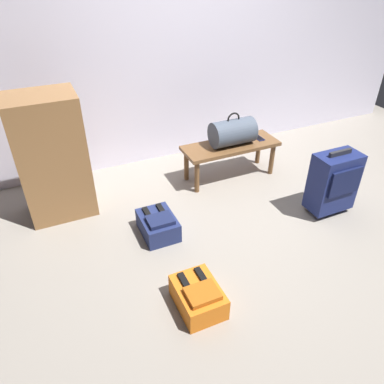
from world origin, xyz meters
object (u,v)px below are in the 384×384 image
object	(u,v)px
bench	(230,149)
backpack_navy	(158,225)
duffel_bag_slate	(233,132)
cell_phone	(259,138)
side_cabinet	(53,157)
backpack_orange	(198,296)
suitcase_upright_navy	(333,182)

from	to	relation	value
bench	backpack_navy	distance (m)	1.19
duffel_bag_slate	cell_phone	bearing A→B (deg)	0.63
cell_phone	side_cabinet	bearing A→B (deg)	177.15
duffel_bag_slate	backpack_orange	world-z (taller)	duffel_bag_slate
suitcase_upright_navy	side_cabinet	xyz separation A→B (m)	(-2.22, 1.03, 0.23)
suitcase_upright_navy	side_cabinet	bearing A→B (deg)	155.19
backpack_orange	side_cabinet	world-z (taller)	side_cabinet
suitcase_upright_navy	backpack_navy	distance (m)	1.59
bench	duffel_bag_slate	xyz separation A→B (m)	(0.01, -0.00, 0.19)
duffel_bag_slate	side_cabinet	bearing A→B (deg)	176.49
backpack_orange	cell_phone	bearing A→B (deg)	46.25
cell_phone	backpack_navy	xyz separation A→B (m)	(-1.35, -0.59, -0.29)
bench	suitcase_upright_navy	world-z (taller)	suitcase_upright_navy
backpack_navy	side_cabinet	distance (m)	1.08
backpack_navy	side_cabinet	size ratio (longest dim) A/B	0.35
suitcase_upright_navy	side_cabinet	size ratio (longest dim) A/B	0.57
duffel_bag_slate	backpack_navy	size ratio (longest dim) A/B	1.16
backpack_navy	side_cabinet	xyz separation A→B (m)	(-0.69, 0.69, 0.46)
duffel_bag_slate	suitcase_upright_navy	xyz separation A→B (m)	(0.51, -0.92, -0.19)
duffel_bag_slate	cell_phone	world-z (taller)	duffel_bag_slate
backpack_orange	suitcase_upright_navy	bearing A→B (deg)	17.73
cell_phone	backpack_orange	bearing A→B (deg)	-133.75
backpack_orange	side_cabinet	distance (m)	1.73
bench	backpack_navy	bearing A→B (deg)	-149.92
bench	side_cabinet	xyz separation A→B (m)	(-1.70, 0.11, 0.23)
side_cabinet	backpack_navy	bearing A→B (deg)	-45.27
backpack_orange	backpack_navy	bearing A→B (deg)	89.13
bench	backpack_navy	world-z (taller)	bench
bench	duffel_bag_slate	bearing A→B (deg)	-0.00
backpack_orange	duffel_bag_slate	bearing A→B (deg)	53.83
backpack_orange	bench	bearing A→B (deg)	54.14
cell_phone	backpack_orange	world-z (taller)	cell_phone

